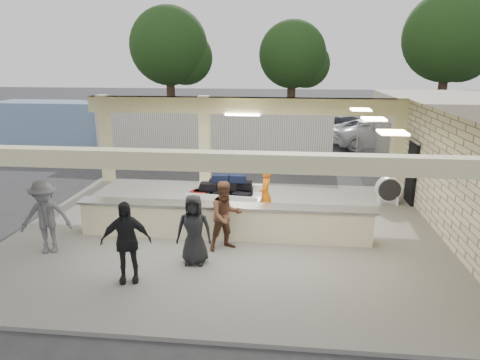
# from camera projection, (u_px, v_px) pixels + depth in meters

# --- Properties ---
(ground) EXTENTS (120.00, 120.00, 0.00)m
(ground) POSITION_uv_depth(u_px,v_px,m) (226.00, 234.00, 12.44)
(ground) COLOR #2D2D30
(ground) RESTS_ON ground
(pavilion) EXTENTS (12.01, 10.00, 3.55)m
(pavilion) POSITION_uv_depth(u_px,v_px,m) (236.00, 183.00, 12.68)
(pavilion) COLOR slate
(pavilion) RESTS_ON ground
(baggage_counter) EXTENTS (8.20, 0.58, 0.98)m
(baggage_counter) POSITION_uv_depth(u_px,v_px,m) (224.00, 221.00, 11.80)
(baggage_counter) COLOR beige
(baggage_counter) RESTS_ON pavilion
(luggage_cart) EXTENTS (2.35, 1.60, 1.30)m
(luggage_cart) POSITION_uv_depth(u_px,v_px,m) (225.00, 193.00, 13.57)
(luggage_cart) COLOR white
(luggage_cart) RESTS_ON pavilion
(drum_fan) EXTENTS (0.87, 0.47, 0.95)m
(drum_fan) POSITION_uv_depth(u_px,v_px,m) (388.00, 189.00, 14.60)
(drum_fan) COLOR white
(drum_fan) RESTS_ON pavilion
(baggage_handler) EXTENTS (0.37, 0.61, 1.61)m
(baggage_handler) POSITION_uv_depth(u_px,v_px,m) (266.00, 194.00, 13.15)
(baggage_handler) COLOR orange
(baggage_handler) RESTS_ON pavilion
(passenger_a) EXTENTS (0.97, 0.78, 1.84)m
(passenger_a) POSITION_uv_depth(u_px,v_px,m) (226.00, 216.00, 11.00)
(passenger_a) COLOR brown
(passenger_a) RESTS_ON pavilion
(passenger_b) EXTENTS (1.16, 0.66, 1.88)m
(passenger_b) POSITION_uv_depth(u_px,v_px,m) (126.00, 242.00, 9.39)
(passenger_b) COLOR black
(passenger_b) RESTS_ON pavilion
(passenger_c) EXTENTS (1.31, 0.75, 1.92)m
(passenger_c) POSITION_uv_depth(u_px,v_px,m) (46.00, 217.00, 10.80)
(passenger_c) COLOR #535359
(passenger_c) RESTS_ON pavilion
(passenger_d) EXTENTS (0.87, 0.39, 1.74)m
(passenger_d) POSITION_uv_depth(u_px,v_px,m) (194.00, 230.00, 10.24)
(passenger_d) COLOR black
(passenger_d) RESTS_ON pavilion
(car_white_a) EXTENTS (6.06, 4.05, 1.59)m
(car_white_a) POSITION_uv_depth(u_px,v_px,m) (380.00, 133.00, 24.40)
(car_white_a) COLOR white
(car_white_a) RESTS_ON ground
(car_white_b) EXTENTS (4.21, 2.13, 1.27)m
(car_white_b) POSITION_uv_depth(u_px,v_px,m) (472.00, 136.00, 24.41)
(car_white_b) COLOR white
(car_white_b) RESTS_ON ground
(car_dark) EXTENTS (4.26, 3.93, 1.43)m
(car_dark) POSITION_uv_depth(u_px,v_px,m) (347.00, 129.00, 26.21)
(car_dark) COLOR black
(car_dark) RESTS_ON ground
(container_white) EXTENTS (12.41, 3.29, 2.66)m
(container_white) POSITION_uv_depth(u_px,v_px,m) (214.00, 128.00, 22.63)
(container_white) COLOR white
(container_white) RESTS_ON ground
(container_blue) EXTENTS (9.76, 2.35, 2.54)m
(container_blue) POSITION_uv_depth(u_px,v_px,m) (84.00, 124.00, 24.43)
(container_blue) COLOR #789FC1
(container_blue) RESTS_ON ground
(tree_left) EXTENTS (6.60, 6.30, 9.00)m
(tree_left) POSITION_uv_depth(u_px,v_px,m) (173.00, 49.00, 34.78)
(tree_left) COLOR #382619
(tree_left) RESTS_ON ground
(tree_mid) EXTENTS (6.00, 5.60, 8.00)m
(tree_mid) POSITION_uv_depth(u_px,v_px,m) (296.00, 57.00, 35.83)
(tree_mid) COLOR #382619
(tree_mid) RESTS_ON ground
(tree_right) EXTENTS (7.20, 7.00, 10.00)m
(tree_right) POSITION_uv_depth(u_px,v_px,m) (452.00, 41.00, 33.29)
(tree_right) COLOR #382619
(tree_right) RESTS_ON ground
(adjacent_building) EXTENTS (6.00, 8.00, 3.20)m
(adjacent_building) POSITION_uv_depth(u_px,v_px,m) (450.00, 130.00, 20.57)
(adjacent_building) COLOR beige
(adjacent_building) RESTS_ON ground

